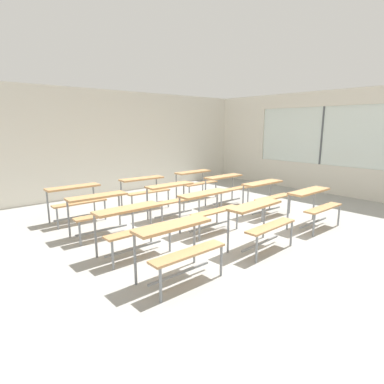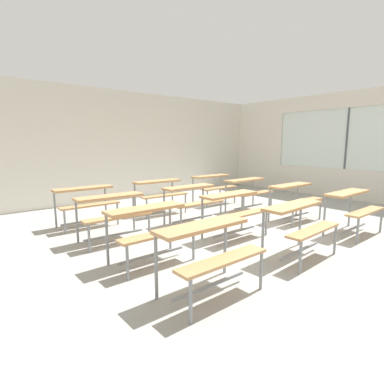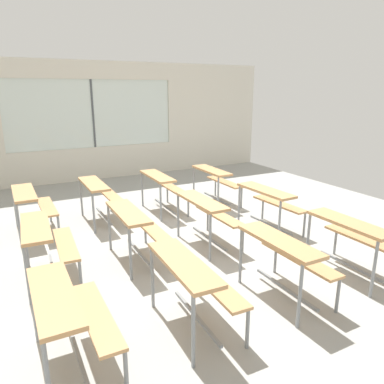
{
  "view_description": "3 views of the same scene",
  "coord_description": "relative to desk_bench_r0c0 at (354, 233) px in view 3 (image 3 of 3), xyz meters",
  "views": [
    {
      "loc": [
        -4.12,
        -4.12,
        2.01
      ],
      "look_at": [
        -0.06,
        0.58,
        0.68
      ],
      "focal_mm": 29.22,
      "sensor_mm": 36.0,
      "label": 1
    },
    {
      "loc": [
        -3.8,
        -3.3,
        1.6
      ],
      "look_at": [
        -0.22,
        1.03,
        0.67
      ],
      "focal_mm": 28.0,
      "sensor_mm": 36.0,
      "label": 2
    },
    {
      "loc": [
        -4.56,
        2.67,
        2.3
      ],
      "look_at": [
        0.7,
        -0.1,
        0.62
      ],
      "focal_mm": 34.02,
      "sensor_mm": 36.0,
      "label": 3
    }
  ],
  "objects": [
    {
      "name": "desk_bench_r0c1",
      "position": [
        1.67,
        -0.04,
        0.0
      ],
      "size": [
        1.13,
        0.64,
        0.74
      ],
      "rotation": [
        0.0,
        0.0,
        0.04
      ],
      "color": "tan",
      "rests_on": "ground"
    },
    {
      "name": "desk_bench_r1c1",
      "position": [
        1.65,
        1.16,
        0.0
      ],
      "size": [
        1.1,
        0.59,
        0.74
      ],
      "rotation": [
        0.0,
        0.0,
        0.0
      ],
      "color": "tan",
      "rests_on": "ground"
    },
    {
      "name": "desk_bench_r0c0",
      "position": [
        0.0,
        0.0,
        0.0
      ],
      "size": [
        1.1,
        0.59,
        0.74
      ],
      "rotation": [
        0.0,
        0.0,
        0.0
      ],
      "color": "tan",
      "rests_on": "ground"
    },
    {
      "name": "desk_bench_r3c1",
      "position": [
        1.65,
        3.43,
        0.0
      ],
      "size": [
        1.13,
        0.65,
        0.74
      ],
      "rotation": [
        0.0,
        0.0,
        -0.05
      ],
      "color": "tan",
      "rests_on": "ground"
    },
    {
      "name": "desk_bench_r3c0",
      "position": [
        -0.03,
        3.45,
        0.0
      ],
      "size": [
        1.1,
        0.59,
        0.74
      ],
      "rotation": [
        0.0,
        0.0,
        0.0
      ],
      "color": "tan",
      "rests_on": "ground"
    },
    {
      "name": "desk_bench_r2c2",
      "position": [
        3.41,
        2.33,
        0.0
      ],
      "size": [
        1.1,
        0.59,
        0.74
      ],
      "rotation": [
        0.0,
        0.0,
        -0.0
      ],
      "color": "tan",
      "rests_on": "ground"
    },
    {
      "name": "desk_bench_r1c0",
      "position": [
        -0.02,
        1.13,
        0.0
      ],
      "size": [
        1.1,
        0.59,
        0.74
      ],
      "rotation": [
        0.0,
        0.0,
        -0.0
      ],
      "color": "tan",
      "rests_on": "ground"
    },
    {
      "name": "desk_bench_r1c2",
      "position": [
        3.43,
        1.12,
        0.0
      ],
      "size": [
        1.11,
        0.61,
        0.74
      ],
      "rotation": [
        0.0,
        0.0,
        -0.02
      ],
      "color": "tan",
      "rests_on": "ground"
    },
    {
      "name": "desk_bench_r2c1",
      "position": [
        1.66,
        2.28,
        0.0
      ],
      "size": [
        1.11,
        0.61,
        0.74
      ],
      "rotation": [
        0.0,
        0.0,
        -0.02
      ],
      "color": "tan",
      "rests_on": "ground"
    },
    {
      "name": "ground",
      "position": [
        1.75,
        1.1,
        -0.59
      ],
      "size": [
        10.0,
        9.0,
        0.05
      ],
      "primitive_type": "cube",
      "color": "#9E9E99"
    },
    {
      "name": "desk_bench_r3c2",
      "position": [
        3.35,
        3.45,
        0.0
      ],
      "size": [
        1.1,
        0.6,
        0.74
      ],
      "rotation": [
        0.0,
        0.0,
        0.01
      ],
      "color": "tan",
      "rests_on": "ground"
    },
    {
      "name": "wall_right",
      "position": [
        6.75,
        0.97,
        0.88
      ],
      "size": [
        0.12,
        9.0,
        3.0
      ],
      "color": "silver",
      "rests_on": "ground"
    },
    {
      "name": "desk_bench_r2c0",
      "position": [
        -0.02,
        2.29,
        0.0
      ],
      "size": [
        1.12,
        0.63,
        0.74
      ],
      "rotation": [
        0.0,
        0.0,
        -0.03
      ],
      "color": "tan",
      "rests_on": "ground"
    },
    {
      "name": "desk_bench_r0c2",
      "position": [
        3.39,
        -0.04,
        0.0
      ],
      "size": [
        1.1,
        0.59,
        0.74
      ],
      "rotation": [
        0.0,
        0.0,
        -0.0
      ],
      "color": "tan",
      "rests_on": "ground"
    }
  ]
}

